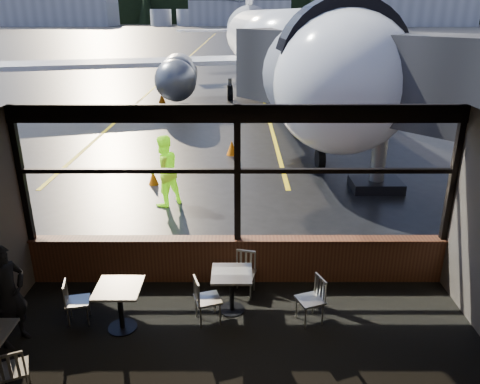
{
  "coord_description": "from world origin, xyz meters",
  "views": [
    {
      "loc": [
        0.04,
        -8.06,
        5.0
      ],
      "look_at": [
        0.05,
        1.0,
        1.5
      ],
      "focal_mm": 35.0,
      "sensor_mm": 36.0,
      "label": 1
    }
  ],
  "objects_px": {
    "jet_bridge": "(362,109)",
    "chair_mid_w": "(78,302)",
    "ground_crew": "(164,171)",
    "cone_nose": "(232,148)",
    "chair_left_s": "(13,370)",
    "chair_near_e": "(310,301)",
    "passenger": "(9,296)",
    "cafe_table_mid": "(121,308)",
    "chair_near_n": "(244,275)",
    "cone_wing": "(162,98)",
    "cafe_table_near": "(232,292)",
    "chair_near_w": "(208,300)",
    "cone_extra": "(153,178)"
  },
  "relations": [
    {
      "from": "jet_bridge",
      "to": "chair_mid_w",
      "type": "relative_size",
      "value": 13.59
    },
    {
      "from": "ground_crew",
      "to": "cone_nose",
      "type": "height_order",
      "value": "ground_crew"
    },
    {
      "from": "chair_mid_w",
      "to": "chair_left_s",
      "type": "height_order",
      "value": "chair_left_s"
    },
    {
      "from": "chair_near_e",
      "to": "cone_nose",
      "type": "height_order",
      "value": "chair_near_e"
    },
    {
      "from": "chair_left_s",
      "to": "passenger",
      "type": "relative_size",
      "value": 0.49
    },
    {
      "from": "chair_mid_w",
      "to": "cafe_table_mid",
      "type": "bearing_deg",
      "value": 63.6
    },
    {
      "from": "chair_near_n",
      "to": "chair_left_s",
      "type": "distance_m",
      "value": 4.04
    },
    {
      "from": "chair_mid_w",
      "to": "cone_wing",
      "type": "distance_m",
      "value": 20.98
    },
    {
      "from": "chair_left_s",
      "to": "passenger",
      "type": "height_order",
      "value": "passenger"
    },
    {
      "from": "cafe_table_near",
      "to": "chair_left_s",
      "type": "xyz_separation_m",
      "value": [
        -2.96,
        -1.98,
        0.04
      ]
    },
    {
      "from": "cafe_table_near",
      "to": "chair_near_w",
      "type": "height_order",
      "value": "chair_near_w"
    },
    {
      "from": "chair_near_e",
      "to": "chair_mid_w",
      "type": "bearing_deg",
      "value": 69.38
    },
    {
      "from": "chair_mid_w",
      "to": "chair_near_n",
      "type": "bearing_deg",
      "value": 93.69
    },
    {
      "from": "cafe_table_mid",
      "to": "chair_near_e",
      "type": "bearing_deg",
      "value": 3.38
    },
    {
      "from": "chair_mid_w",
      "to": "cone_nose",
      "type": "relative_size",
      "value": 1.47
    },
    {
      "from": "cafe_table_mid",
      "to": "chair_mid_w",
      "type": "bearing_deg",
      "value": 166.28
    },
    {
      "from": "jet_bridge",
      "to": "chair_left_s",
      "type": "relative_size",
      "value": 12.79
    },
    {
      "from": "cafe_table_mid",
      "to": "cone_nose",
      "type": "distance_m",
      "value": 10.41
    },
    {
      "from": "jet_bridge",
      "to": "chair_near_w",
      "type": "xyz_separation_m",
      "value": [
        -4.1,
        -6.82,
        -1.93
      ]
    },
    {
      "from": "chair_near_w",
      "to": "chair_near_n",
      "type": "xyz_separation_m",
      "value": [
        0.62,
        0.82,
        -0.01
      ]
    },
    {
      "from": "cone_nose",
      "to": "cone_extra",
      "type": "relative_size",
      "value": 1.26
    },
    {
      "from": "chair_mid_w",
      "to": "ground_crew",
      "type": "distance_m",
      "value": 5.35
    },
    {
      "from": "cone_nose",
      "to": "chair_near_w",
      "type": "bearing_deg",
      "value": -91.4
    },
    {
      "from": "chair_near_w",
      "to": "chair_left_s",
      "type": "xyz_separation_m",
      "value": [
        -2.56,
        -1.67,
        -0.01
      ]
    },
    {
      "from": "cone_extra",
      "to": "chair_near_e",
      "type": "bearing_deg",
      "value": -60.68
    },
    {
      "from": "chair_near_e",
      "to": "cone_extra",
      "type": "bearing_deg",
      "value": 8.72
    },
    {
      "from": "cafe_table_near",
      "to": "chair_near_w",
      "type": "distance_m",
      "value": 0.51
    },
    {
      "from": "chair_left_s",
      "to": "cone_extra",
      "type": "bearing_deg",
      "value": 63.77
    },
    {
      "from": "chair_near_e",
      "to": "chair_near_n",
      "type": "height_order",
      "value": "chair_near_n"
    },
    {
      "from": "jet_bridge",
      "to": "passenger",
      "type": "xyz_separation_m",
      "value": [
        -7.16,
        -7.36,
        -1.5
      ]
    },
    {
      "from": "cafe_table_near",
      "to": "ground_crew",
      "type": "distance_m",
      "value": 5.35
    },
    {
      "from": "cafe_table_near",
      "to": "passenger",
      "type": "relative_size",
      "value": 0.44
    },
    {
      "from": "cone_extra",
      "to": "cone_wing",
      "type": "bearing_deg",
      "value": 97.77
    },
    {
      "from": "cafe_table_mid",
      "to": "cone_extra",
      "type": "relative_size",
      "value": 1.88
    },
    {
      "from": "chair_near_e",
      "to": "cafe_table_near",
      "type": "bearing_deg",
      "value": 55.79
    },
    {
      "from": "ground_crew",
      "to": "cone_extra",
      "type": "bearing_deg",
      "value": -110.73
    },
    {
      "from": "chair_near_n",
      "to": "ground_crew",
      "type": "bearing_deg",
      "value": -50.97
    },
    {
      "from": "passenger",
      "to": "cone_wing",
      "type": "relative_size",
      "value": 3.04
    },
    {
      "from": "cafe_table_mid",
      "to": "cone_extra",
      "type": "height_order",
      "value": "cafe_table_mid"
    },
    {
      "from": "chair_near_n",
      "to": "cone_nose",
      "type": "height_order",
      "value": "chair_near_n"
    },
    {
      "from": "jet_bridge",
      "to": "cafe_table_near",
      "type": "height_order",
      "value": "jet_bridge"
    },
    {
      "from": "chair_near_w",
      "to": "cone_wing",
      "type": "bearing_deg",
      "value": 172.92
    },
    {
      "from": "chair_mid_w",
      "to": "cone_extra",
      "type": "height_order",
      "value": "chair_mid_w"
    },
    {
      "from": "chair_mid_w",
      "to": "passenger",
      "type": "relative_size",
      "value": 0.46
    },
    {
      "from": "chair_near_e",
      "to": "chair_mid_w",
      "type": "relative_size",
      "value": 1.06
    },
    {
      "from": "cone_wing",
      "to": "cone_extra",
      "type": "distance_m",
      "value": 14.15
    },
    {
      "from": "chair_near_e",
      "to": "chair_left_s",
      "type": "bearing_deg",
      "value": 90.47
    },
    {
      "from": "chair_mid_w",
      "to": "cone_wing",
      "type": "xyz_separation_m",
      "value": [
        -1.83,
        20.9,
        -0.11
      ]
    },
    {
      "from": "cafe_table_near",
      "to": "cone_wing",
      "type": "distance_m",
      "value": 21.05
    },
    {
      "from": "chair_near_n",
      "to": "ground_crew",
      "type": "relative_size",
      "value": 0.43
    }
  ]
}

